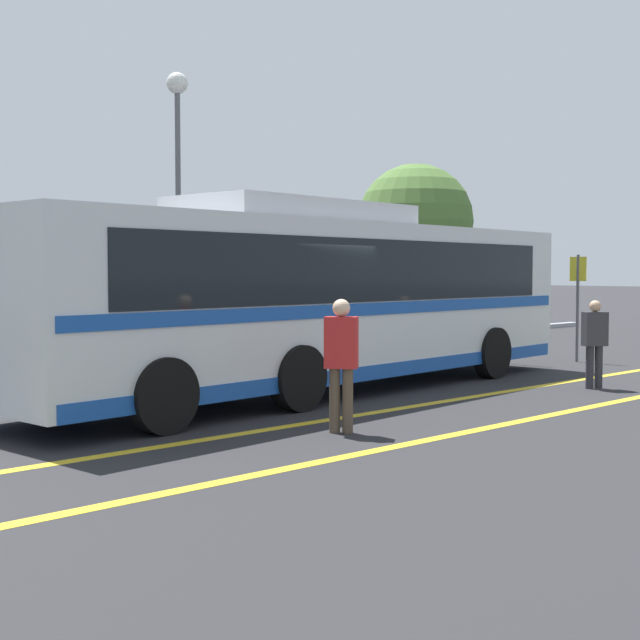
{
  "coord_description": "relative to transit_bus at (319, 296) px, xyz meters",
  "views": [
    {
      "loc": [
        -9.37,
        -10.98,
        2.09
      ],
      "look_at": [
        1.21,
        0.16,
        1.25
      ],
      "focal_mm": 50.0,
      "sensor_mm": 36.0,
      "label": 1
    }
  ],
  "objects": [
    {
      "name": "transit_bus",
      "position": [
        0.0,
        0.0,
        0.0
      ],
      "size": [
        12.53,
        3.47,
        3.25
      ],
      "rotation": [
        0.0,
        0.0,
        -1.49
      ],
      "color": "silver",
      "rests_on": "ground_plane"
    },
    {
      "name": "lane_strip_1",
      "position": [
        0.02,
        -4.13,
        -1.66
      ],
      "size": [
        32.07,
        0.2,
        0.01
      ],
      "primitive_type": "cube",
      "rotation": [
        0.0,
        0.0,
        1.57
      ],
      "color": "gold",
      "rests_on": "ground_plane"
    },
    {
      "name": "pedestrian_1",
      "position": [
        -2.48,
        -3.03,
        -0.68
      ],
      "size": [
        0.42,
        0.47,
        1.74
      ],
      "rotation": [
        0.0,
        0.0,
        5.34
      ],
      "color": "brown",
      "rests_on": "ground_plane"
    },
    {
      "name": "ground_plane",
      "position": [
        -1.19,
        -0.16,
        -1.67
      ],
      "size": [
        220.0,
        220.0,
        0.0
      ],
      "primitive_type": "plane",
      "color": "#262628"
    },
    {
      "name": "bus_stop_sign",
      "position": [
        7.9,
        -0.34,
        -0.1
      ],
      "size": [
        0.07,
        0.4,
        2.48
      ],
      "rotation": [
        0.0,
        0.0,
        -1.49
      ],
      "color": "#59595E",
      "rests_on": "ground_plane"
    },
    {
      "name": "street_lamp",
      "position": [
        2.66,
        8.09,
        3.67
      ],
      "size": [
        0.55,
        0.55,
        7.18
      ],
      "color": "#59595E",
      "rests_on": "ground_plane"
    },
    {
      "name": "curb_strip",
      "position": [
        0.02,
        6.87,
        -1.59
      ],
      "size": [
        40.07,
        0.36,
        0.15
      ],
      "primitive_type": "cube",
      "color": "#99999E",
      "rests_on": "ground_plane"
    },
    {
      "name": "lane_strip_0",
      "position": [
        0.02,
        -2.2,
        -1.66
      ],
      "size": [
        32.07,
        0.2,
        0.01
      ],
      "primitive_type": "cube",
      "rotation": [
        0.0,
        0.0,
        1.57
      ],
      "color": "gold",
      "rests_on": "ground_plane"
    },
    {
      "name": "pedestrian_0",
      "position": [
        3.88,
        -3.04,
        -0.78
      ],
      "size": [
        0.47,
        0.41,
        1.58
      ],
      "rotation": [
        0.0,
        0.0,
        5.7
      ],
      "color": "#2D2D33",
      "rests_on": "ground_plane"
    },
    {
      "name": "tree_0",
      "position": [
        14.23,
        9.95,
        2.21
      ],
      "size": [
        4.2,
        4.2,
        5.98
      ],
      "color": "#513823",
      "rests_on": "ground_plane"
    }
  ]
}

